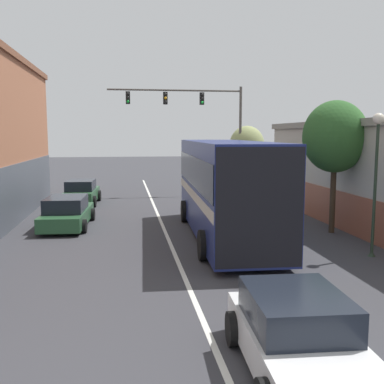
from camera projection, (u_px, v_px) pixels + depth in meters
name	position (u px, v px, depth m)	size (l,w,h in m)	color
lane_center_line	(166.00, 233.00, 18.54)	(0.14, 43.48, 0.01)	silver
bus	(226.00, 184.00, 17.54)	(3.21, 10.52, 3.78)	navy
hatchback_foreground	(298.00, 337.00, 7.56)	(2.15, 3.94, 1.38)	silver
parked_car_left_near	(81.00, 193.00, 26.07)	(2.11, 4.00, 1.42)	#285633
parked_car_left_mid	(67.00, 213.00, 19.66)	(2.20, 4.55, 1.36)	#285633
traffic_signal_gantry	(199.00, 114.00, 29.84)	(8.94, 0.36, 7.21)	#514C47
street_lamp	(376.00, 166.00, 14.60)	(0.37, 0.37, 4.73)	#233323
street_tree_near	(335.00, 137.00, 18.11)	(2.64, 2.38, 5.40)	#3D2D1E
street_tree_far	(247.00, 145.00, 31.20)	(2.44, 2.20, 4.63)	#3D2D1E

